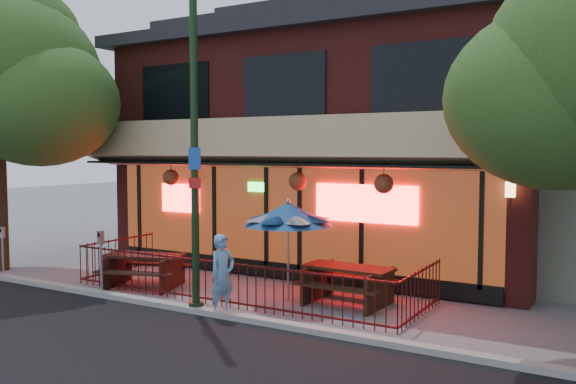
% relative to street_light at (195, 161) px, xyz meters
% --- Properties ---
extents(ground, '(80.00, 80.00, 0.00)m').
position_rel_street_light_xyz_m(ground, '(-0.00, 0.40, -3.15)').
color(ground, gray).
rests_on(ground, ground).
extents(curb, '(80.00, 0.25, 0.12)m').
position_rel_street_light_xyz_m(curb, '(-0.00, -0.10, -3.09)').
color(curb, '#999993').
rests_on(curb, ground).
extents(restaurant_building, '(12.96, 9.49, 8.05)m').
position_rel_street_light_xyz_m(restaurant_building, '(-0.00, 7.51, 0.98)').
color(restaurant_building, maroon).
rests_on(restaurant_building, ground).
extents(patio_fence, '(8.44, 2.62, 1.00)m').
position_rel_street_light_xyz_m(patio_fence, '(-0.00, 0.91, -2.52)').
color(patio_fence, '#3E0D0D').
rests_on(patio_fence, ground).
extents(street_light, '(0.43, 0.32, 7.00)m').
position_rel_street_light_xyz_m(street_light, '(0.00, 0.00, 0.00)').
color(street_light, black).
rests_on(street_light, ground).
extents(street_tree_left, '(5.60, 5.60, 8.05)m').
position_rel_street_light_xyz_m(street_tree_left, '(-7.46, 0.79, 2.52)').
color(street_tree_left, '#302618').
rests_on(street_tree_left, ground).
extents(picnic_table_left, '(2.27, 1.97, 0.82)m').
position_rel_street_light_xyz_m(picnic_table_left, '(-2.51, 1.10, -2.61)').
color(picnic_table_left, '#331A12').
rests_on(picnic_table_left, ground).
extents(picnic_table_right, '(2.02, 1.58, 0.84)m').
position_rel_street_light_xyz_m(picnic_table_right, '(2.49, 2.14, -2.60)').
color(picnic_table_right, black).
rests_on(picnic_table_right, ground).
extents(patio_umbrella, '(2.00, 2.00, 2.28)m').
position_rel_street_light_xyz_m(patio_umbrella, '(1.17, 1.81, -1.20)').
color(patio_umbrella, gray).
rests_on(patio_umbrella, ground).
extents(pedestrian, '(0.53, 0.68, 1.67)m').
position_rel_street_light_xyz_m(pedestrian, '(0.65, 0.05, -2.32)').
color(pedestrian, '#5F97BE').
rests_on(pedestrian, ground).
extents(parking_meter_near, '(0.15, 0.14, 1.53)m').
position_rel_street_light_xyz_m(parking_meter_near, '(-2.71, -0.08, -2.12)').
color(parking_meter_near, '#919298').
rests_on(parking_meter_near, ground).
extents(parking_meter_far, '(0.15, 0.14, 1.37)m').
position_rel_street_light_xyz_m(parking_meter_far, '(-6.34, -0.08, -2.22)').
color(parking_meter_far, '#9C9EA4').
rests_on(parking_meter_far, ground).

